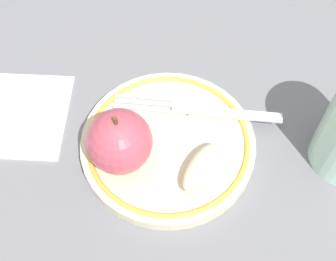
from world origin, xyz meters
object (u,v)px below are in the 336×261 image
plate (168,144)px  apple_slice_front (202,167)px  apple_red_whole (119,141)px  napkin_folded (14,114)px  fork (202,112)px

plate → apple_slice_front: (-0.05, 0.02, 0.02)m
apple_slice_front → plate: bearing=-105.4°
plate → apple_red_whole: 0.07m
apple_red_whole → apple_slice_front: (-0.08, -0.01, -0.02)m
plate → napkin_folded: (0.18, 0.02, -0.01)m
apple_slice_front → fork: (0.02, -0.07, -0.01)m
napkin_folded → plate: bearing=-173.3°
plate → apple_red_whole: size_ratio=2.52×
plate → apple_slice_front: 0.06m
apple_red_whole → apple_slice_front: apple_red_whole is taller
apple_red_whole → apple_slice_front: size_ratio=1.20×
plate → napkin_folded: 0.18m
plate → apple_slice_front: size_ratio=3.02×
apple_slice_front → fork: 0.08m
apple_red_whole → fork: (-0.06, -0.09, -0.03)m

